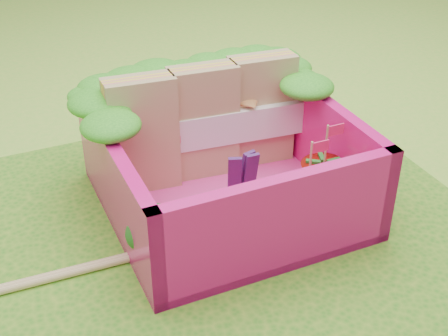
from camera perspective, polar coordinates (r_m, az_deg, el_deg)
ground at (r=3.42m, az=1.45°, el=-5.92°), size 14.00×14.00×0.00m
placemat at (r=3.41m, az=1.46°, el=-5.72°), size 2.60×2.60×0.03m
bento_floor at (r=3.56m, az=0.15°, el=-3.03°), size 1.30×1.30×0.05m
bento_box at (r=3.42m, az=0.15°, el=0.39°), size 1.30×1.30×0.55m
lettuce_ruffle at (r=3.64m, az=-2.84°, el=8.33°), size 1.43×0.77×0.11m
sandwich_stack at (r=3.61m, az=-1.79°, el=4.19°), size 1.23×0.29×0.68m
broccoli at (r=3.09m, az=-6.45°, el=-5.04°), size 0.32×0.32×0.25m
carrot_sticks at (r=3.15m, az=-1.87°, el=-4.89°), size 0.14×0.10×0.27m
purple_wedges at (r=3.34m, az=1.71°, el=-1.23°), size 0.16×0.06×0.38m
strawberry_left at (r=3.34m, az=7.62°, el=-2.80°), size 0.23×0.23×0.47m
strawberry_right at (r=3.47m, az=8.98°, el=-1.34°), size 0.25×0.25×0.49m
snap_peas at (r=3.51m, az=7.83°, el=-2.94°), size 0.54×0.60×0.05m
chopsticks at (r=3.18m, az=-15.22°, el=-9.50°), size 2.14×0.13×0.04m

